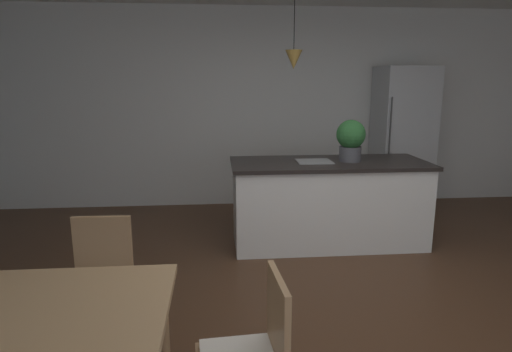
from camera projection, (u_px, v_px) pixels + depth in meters
ground_plane at (338, 323)px, 3.25m from camera, size 10.00×8.40×0.04m
wall_back_kitchen at (278, 108)px, 6.12m from camera, size 10.00×0.12×2.70m
chair_far_right at (99, 281)px, 2.81m from camera, size 0.41×0.41×0.87m
kitchen_island at (328, 202)px, 4.69m from camera, size 2.06×0.84×0.91m
refrigerator at (402, 139)px, 5.96m from camera, size 0.71×0.67×1.91m
pendant_over_island_main at (294, 59)px, 4.34m from camera, size 0.17×0.17×0.86m
potted_plant_on_island at (351, 139)px, 4.57m from camera, size 0.30×0.30×0.44m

